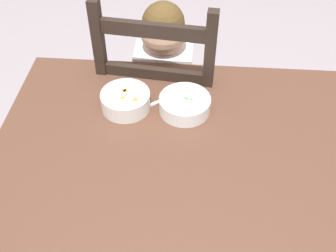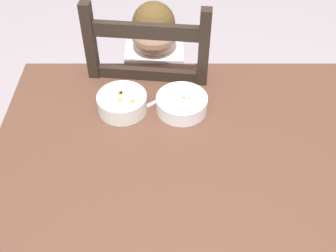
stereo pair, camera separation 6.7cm
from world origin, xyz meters
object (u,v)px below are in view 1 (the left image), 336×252
child_figure (163,82)px  spoon (141,109)px  dining_table (183,177)px  bowl_of_peas (185,104)px  dining_chair (162,110)px  bowl_of_carrots (126,100)px

child_figure → spoon: bearing=-98.8°
dining_table → bowl_of_peas: 0.23m
dining_chair → child_figure: bearing=-20.3°
child_figure → bowl_of_peas: (0.10, -0.29, 0.15)m
child_figure → bowl_of_carrots: 0.34m
child_figure → bowl_of_carrots: child_figure is taller
dining_chair → bowl_of_peas: bearing=-70.9°
child_figure → bowl_of_carrots: (-0.10, -0.29, 0.15)m
spoon → dining_table: bearing=-49.0°
bowl_of_carrots → spoon: 0.06m
dining_table → bowl_of_peas: bearing=92.2°
dining_table → child_figure: size_ratio=1.20×
child_figure → dining_table: bearing=-77.7°
bowl_of_peas → bowl_of_carrots: size_ratio=1.04×
dining_table → bowl_of_carrots: bowl_of_carrots is taller
dining_table → bowl_of_carrots: 0.31m
dining_table → bowl_of_peas: (-0.01, 0.18, 0.15)m
dining_chair → bowl_of_carrots: (-0.09, -0.29, 0.31)m
bowl_of_carrots → child_figure: bearing=71.8°
dining_table → spoon: (-0.15, 0.17, 0.12)m
dining_table → spoon: 0.26m
child_figure → spoon: size_ratio=7.89×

